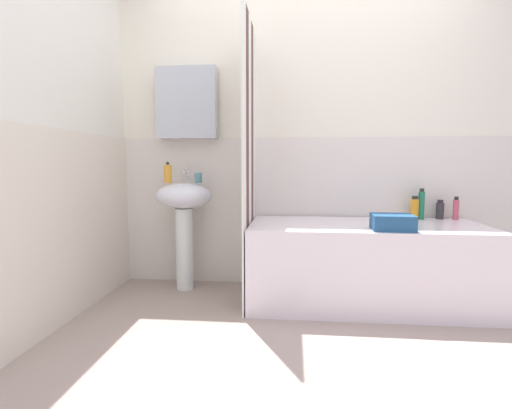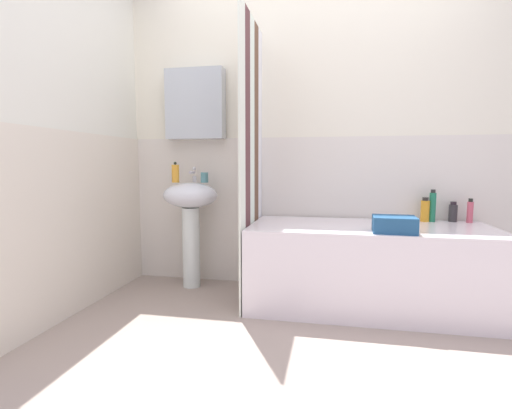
{
  "view_description": "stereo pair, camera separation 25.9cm",
  "coord_description": "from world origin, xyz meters",
  "px_view_note": "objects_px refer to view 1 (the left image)",
  "views": [
    {
      "loc": [
        -0.13,
        -1.87,
        0.99
      ],
      "look_at": [
        -0.39,
        0.69,
        0.71
      ],
      "focal_mm": 26.88,
      "sensor_mm": 36.0,
      "label": 1
    },
    {
      "loc": [
        0.12,
        -1.83,
        0.99
      ],
      "look_at": [
        -0.39,
        0.69,
        0.71
      ],
      "focal_mm": 26.88,
      "sensor_mm": 36.0,
      "label": 2
    }
  ],
  "objects_px": {
    "bathtub": "(365,264)",
    "shampoo_bottle": "(456,209)",
    "sink": "(184,212)",
    "toothbrush_cup": "(198,178)",
    "body_wash_bottle": "(421,205)",
    "towel_folded": "(392,222)",
    "lotion_bottle": "(440,210)",
    "conditioner_bottle": "(415,208)",
    "soap_dispenser": "(168,174)"
  },
  "relations": [
    {
      "from": "bathtub",
      "to": "shampoo_bottle",
      "type": "height_order",
      "value": "shampoo_bottle"
    },
    {
      "from": "soap_dispenser",
      "to": "shampoo_bottle",
      "type": "height_order",
      "value": "soap_dispenser"
    },
    {
      "from": "sink",
      "to": "lotion_bottle",
      "type": "height_order",
      "value": "sink"
    },
    {
      "from": "sink",
      "to": "lotion_bottle",
      "type": "bearing_deg",
      "value": 3.96
    },
    {
      "from": "sink",
      "to": "conditioner_bottle",
      "type": "height_order",
      "value": "sink"
    },
    {
      "from": "conditioner_bottle",
      "to": "soap_dispenser",
      "type": "bearing_deg",
      "value": -177.12
    },
    {
      "from": "bathtub",
      "to": "sink",
      "type": "bearing_deg",
      "value": 172.5
    },
    {
      "from": "shampoo_bottle",
      "to": "body_wash_bottle",
      "type": "distance_m",
      "value": 0.25
    },
    {
      "from": "shampoo_bottle",
      "to": "conditioner_bottle",
      "type": "bearing_deg",
      "value": -179.31
    },
    {
      "from": "body_wash_bottle",
      "to": "shampoo_bottle",
      "type": "bearing_deg",
      "value": -1.08
    },
    {
      "from": "toothbrush_cup",
      "to": "towel_folded",
      "type": "height_order",
      "value": "toothbrush_cup"
    },
    {
      "from": "lotion_bottle",
      "to": "body_wash_bottle",
      "type": "relative_size",
      "value": 0.62
    },
    {
      "from": "toothbrush_cup",
      "to": "conditioner_bottle",
      "type": "bearing_deg",
      "value": 2.52
    },
    {
      "from": "soap_dispenser",
      "to": "towel_folded",
      "type": "relative_size",
      "value": 0.64
    },
    {
      "from": "sink",
      "to": "shampoo_bottle",
      "type": "height_order",
      "value": "sink"
    },
    {
      "from": "bathtub",
      "to": "conditioner_bottle",
      "type": "height_order",
      "value": "conditioner_bottle"
    },
    {
      "from": "sink",
      "to": "bathtub",
      "type": "bearing_deg",
      "value": -7.5
    },
    {
      "from": "toothbrush_cup",
      "to": "towel_folded",
      "type": "relative_size",
      "value": 0.31
    },
    {
      "from": "soap_dispenser",
      "to": "lotion_bottle",
      "type": "relative_size",
      "value": 1.12
    },
    {
      "from": "toothbrush_cup",
      "to": "shampoo_bottle",
      "type": "relative_size",
      "value": 0.46
    },
    {
      "from": "soap_dispenser",
      "to": "towel_folded",
      "type": "xyz_separation_m",
      "value": [
        1.61,
        -0.42,
        -0.3
      ]
    },
    {
      "from": "toothbrush_cup",
      "to": "body_wash_bottle",
      "type": "bearing_deg",
      "value": 2.72
    },
    {
      "from": "shampoo_bottle",
      "to": "body_wash_bottle",
      "type": "relative_size",
      "value": 0.74
    },
    {
      "from": "bathtub",
      "to": "towel_folded",
      "type": "bearing_deg",
      "value": -62.5
    },
    {
      "from": "sink",
      "to": "shampoo_bottle",
      "type": "relative_size",
      "value": 4.8
    },
    {
      "from": "toothbrush_cup",
      "to": "lotion_bottle",
      "type": "bearing_deg",
      "value": 3.35
    },
    {
      "from": "body_wash_bottle",
      "to": "bathtub",
      "type": "bearing_deg",
      "value": -147.89
    },
    {
      "from": "soap_dispenser",
      "to": "lotion_bottle",
      "type": "xyz_separation_m",
      "value": [
        2.1,
        0.13,
        -0.28
      ]
    },
    {
      "from": "sink",
      "to": "toothbrush_cup",
      "type": "height_order",
      "value": "toothbrush_cup"
    },
    {
      "from": "bathtub",
      "to": "shampoo_bottle",
      "type": "relative_size",
      "value": 9.27
    },
    {
      "from": "body_wash_bottle",
      "to": "lotion_bottle",
      "type": "bearing_deg",
      "value": 10.45
    },
    {
      "from": "soap_dispenser",
      "to": "lotion_bottle",
      "type": "height_order",
      "value": "soap_dispenser"
    },
    {
      "from": "shampoo_bottle",
      "to": "lotion_bottle",
      "type": "xyz_separation_m",
      "value": [
        -0.1,
        0.03,
        -0.01
      ]
    },
    {
      "from": "body_wash_bottle",
      "to": "towel_folded",
      "type": "bearing_deg",
      "value": -123.2
    },
    {
      "from": "lotion_bottle",
      "to": "body_wash_bottle",
      "type": "height_order",
      "value": "body_wash_bottle"
    },
    {
      "from": "lotion_bottle",
      "to": "conditioner_bottle",
      "type": "bearing_deg",
      "value": -169.86
    },
    {
      "from": "soap_dispenser",
      "to": "conditioner_bottle",
      "type": "xyz_separation_m",
      "value": [
        1.9,
        0.1,
        -0.26
      ]
    },
    {
      "from": "toothbrush_cup",
      "to": "bathtub",
      "type": "height_order",
      "value": "toothbrush_cup"
    },
    {
      "from": "soap_dispenser",
      "to": "body_wash_bottle",
      "type": "xyz_separation_m",
      "value": [
        1.95,
        0.1,
        -0.23
      ]
    },
    {
      "from": "lotion_bottle",
      "to": "conditioner_bottle",
      "type": "distance_m",
      "value": 0.2
    },
    {
      "from": "toothbrush_cup",
      "to": "lotion_bottle",
      "type": "height_order",
      "value": "toothbrush_cup"
    },
    {
      "from": "toothbrush_cup",
      "to": "conditioner_bottle",
      "type": "distance_m",
      "value": 1.68
    },
    {
      "from": "shampoo_bottle",
      "to": "lotion_bottle",
      "type": "bearing_deg",
      "value": 162.74
    },
    {
      "from": "soap_dispenser",
      "to": "bathtub",
      "type": "distance_m",
      "value": 1.63
    },
    {
      "from": "toothbrush_cup",
      "to": "shampoo_bottle",
      "type": "height_order",
      "value": "toothbrush_cup"
    },
    {
      "from": "shampoo_bottle",
      "to": "towel_folded",
      "type": "xyz_separation_m",
      "value": [
        -0.59,
        -0.52,
        -0.03
      ]
    },
    {
      "from": "sink",
      "to": "conditioner_bottle",
      "type": "xyz_separation_m",
      "value": [
        1.77,
        0.1,
        0.03
      ]
    },
    {
      "from": "shampoo_bottle",
      "to": "body_wash_bottle",
      "type": "height_order",
      "value": "body_wash_bottle"
    },
    {
      "from": "shampoo_bottle",
      "to": "soap_dispenser",
      "type": "bearing_deg",
      "value": -177.43
    },
    {
      "from": "sink",
      "to": "bathtub",
      "type": "xyz_separation_m",
      "value": [
        1.36,
        -0.18,
        -0.33
      ]
    }
  ]
}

